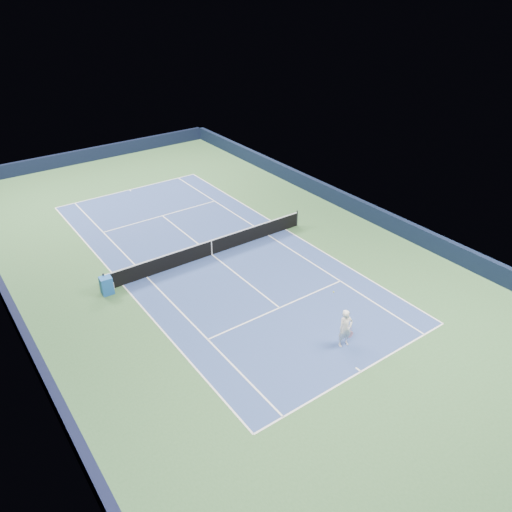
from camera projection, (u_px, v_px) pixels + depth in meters
ground at (212, 255)px, 29.02m from camera, size 40.00×40.00×0.00m
wall_far at (91, 154)px, 42.63m from camera, size 22.00×0.35×1.10m
wall_right at (347, 201)px, 34.19m from camera, size 0.35×40.00×1.10m
wall_left at (13, 313)px, 23.30m from camera, size 0.35×40.00×1.10m
court_surface at (212, 255)px, 29.02m from camera, size 10.97×23.77×0.01m
baseline_far at (129, 190)px, 37.34m from camera, size 10.97×0.08×0.00m
baseline_near at (361, 372)px, 20.69m from camera, size 10.97×0.08×0.00m
sideline_doubles_right at (286, 229)px, 31.78m from camera, size 0.08×23.77×0.00m
sideline_doubles_left at (123, 285)px, 26.26m from camera, size 0.08×23.77×0.00m
sideline_singles_right at (268, 235)px, 31.09m from camera, size 0.08×23.77×0.00m
sideline_singles_left at (147, 277)px, 26.95m from camera, size 0.08×23.77×0.00m
service_line_far at (162, 216)px, 33.50m from camera, size 8.23×0.08×0.00m
service_line_near at (280, 308)px, 24.53m from camera, size 8.23×0.08×0.00m
center_service_line at (212, 255)px, 29.02m from camera, size 0.08×12.80×0.00m
center_mark_far at (130, 190)px, 37.24m from camera, size 0.08×0.30×0.00m
center_mark_near at (358, 370)px, 20.80m from camera, size 0.08×0.30×0.00m
tennis_net at (212, 247)px, 28.77m from camera, size 12.90×0.10×1.07m
sponsor_cube at (107, 285)px, 25.39m from camera, size 0.63×0.57×0.96m
tennis_player at (345, 328)px, 21.70m from camera, size 0.85×1.31×2.27m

